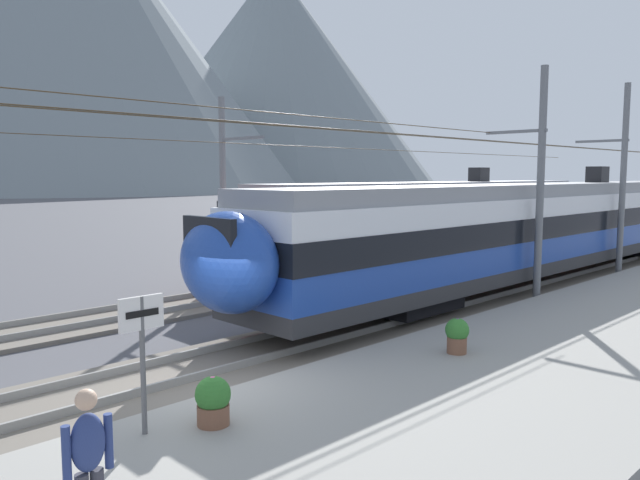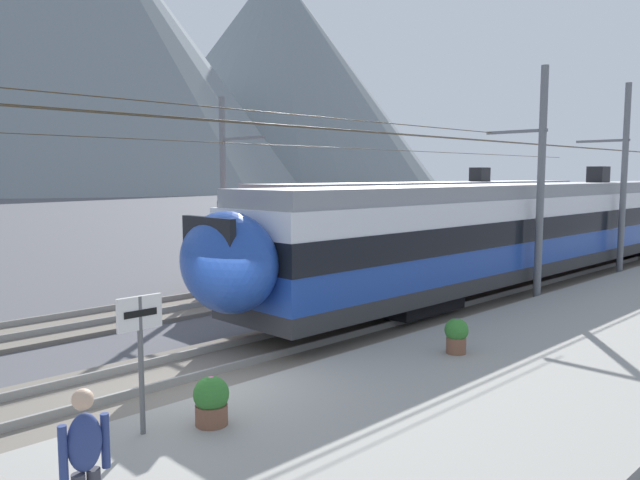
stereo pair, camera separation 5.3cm
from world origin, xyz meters
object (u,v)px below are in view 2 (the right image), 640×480
train_near_platform (544,225)px  catenary_mast_far_side (226,187)px  train_far_track (434,217)px  potted_plant_platform_edge (456,334)px  potted_plant_by_shelter (211,399)px  catenary_mast_east (620,178)px  catenary_mast_mid (537,182)px  passenger_walking (85,460)px  platform_sign (140,333)px

train_near_platform → catenary_mast_far_side: 12.31m
train_near_platform → train_far_track: (0.94, 5.78, -0.01)m
potted_plant_platform_edge → potted_plant_by_shelter: potted_plant_platform_edge is taller
catenary_mast_east → potted_plant_by_shelter: bearing=-175.7°
catenary_mast_mid → catenary_mast_east: catenary_mast_east is taller
train_near_platform → potted_plant_by_shelter: bearing=-169.7°
train_far_track → passenger_walking: bearing=-153.3°
catenary_mast_mid → catenary_mast_east: (7.18, -0.00, 0.08)m
train_near_platform → train_far_track: size_ratio=1.34×
catenary_mast_mid → potted_plant_by_shelter: 14.08m
train_far_track → catenary_mast_mid: bearing=-124.2°
potted_plant_platform_edge → catenary_mast_far_side: bearing=78.3°
catenary_mast_far_side → catenary_mast_east: bearing=-37.5°
passenger_walking → potted_plant_platform_edge: size_ratio=2.21×
catenary_mast_mid → potted_plant_platform_edge: bearing=-164.9°
catenary_mast_far_side → potted_plant_platform_edge: size_ratio=60.82×
passenger_walking → catenary_mast_east: bearing=8.0°
platform_sign → passenger_walking: (-1.81, -2.18, -0.58)m
catenary_mast_mid → passenger_walking: 16.88m
catenary_mast_east → catenary_mast_far_side: 15.66m
catenary_mast_east → catenary_mast_mid: bearing=180.0°
train_far_track → potted_plant_platform_edge: (-12.71, -9.52, -1.45)m
train_near_platform → potted_plant_by_shelter: (-17.74, -3.23, -1.48)m
platform_sign → catenary_mast_far_side: bearing=48.8°
catenary_mast_mid → potted_plant_by_shelter: (-13.62, -1.56, -3.21)m
train_near_platform → platform_sign: bearing=-171.5°
train_far_track → catenary_mast_east: bearing=-74.1°
train_near_platform → potted_plant_platform_edge: 12.44m
potted_plant_platform_edge → potted_plant_by_shelter: 5.99m
catenary_mast_far_side → passenger_walking: (-11.10, -12.81, -2.43)m
catenary_mast_east → passenger_walking: 23.91m
platform_sign → potted_plant_by_shelter: bearing=-25.8°
train_near_platform → catenary_mast_far_side: catenary_mast_far_side is taller
train_far_track → catenary_mast_far_side: (-10.31, 2.06, 1.51)m
catenary_mast_east → potted_plant_by_shelter: catenary_mast_east is taller
train_near_platform → train_far_track: same height
catenary_mast_east → platform_sign: catenary_mast_east is taller
potted_plant_by_shelter → catenary_mast_mid: bearing=6.5°
train_far_track → catenary_mast_mid: 9.18m
train_near_platform → platform_sign: (-18.66, -2.79, -0.35)m
catenary_mast_mid → catenary_mast_far_side: size_ratio=1.00×
catenary_mast_east → catenary_mast_far_side: size_ratio=1.00×
train_far_track → passenger_walking: train_far_track is taller
passenger_walking → potted_plant_platform_edge: 8.80m
catenary_mast_far_side → potted_plant_by_shelter: bearing=-127.1°
catenary_mast_east → train_near_platform: bearing=151.2°
train_near_platform → catenary_mast_far_side: (-9.37, 7.84, 1.50)m
platform_sign → potted_plant_platform_edge: size_ratio=2.71×
catenary_mast_east → catenary_mast_far_side: bearing=142.5°
catenary_mast_far_side → passenger_walking: size_ratio=27.53×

